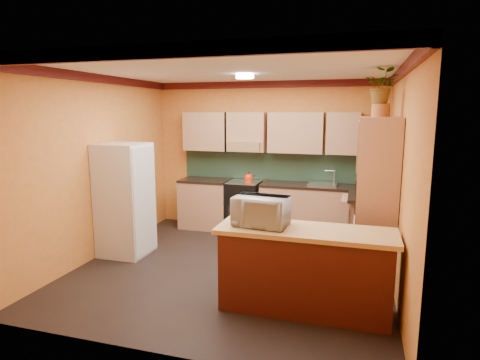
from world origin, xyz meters
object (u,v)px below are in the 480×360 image
fridge (125,200)px  stove (244,206)px  pantry (376,200)px  base_cabinets_back (278,209)px  breakfast_bar (304,272)px  microwave (261,211)px

fridge → stove: bearing=50.4°
pantry → base_cabinets_back: bearing=134.5°
fridge → pantry: pantry is taller
stove → pantry: bearing=-36.1°
stove → breakfast_bar: (1.46, -2.72, -0.02)m
pantry → breakfast_bar: 1.47m
breakfast_bar → microwave: size_ratio=3.10×
base_cabinets_back → stove: stove is taller
stove → breakfast_bar: size_ratio=0.51×
breakfast_bar → stove: bearing=118.3°
pantry → microwave: pantry is taller
fridge → microwave: size_ratio=2.93×
base_cabinets_back → breakfast_bar: size_ratio=2.03×
breakfast_bar → microwave: (-0.49, 0.00, 0.65)m
microwave → fridge: bearing=161.8°
base_cabinets_back → fridge: 2.67m
stove → microwave: 2.95m
fridge → pantry: size_ratio=0.81×
breakfast_bar → microwave: microwave is taller
base_cabinets_back → stove: (-0.63, -0.00, 0.02)m
stove → fridge: fridge is taller
stove → pantry: (2.20, -1.61, 0.59)m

